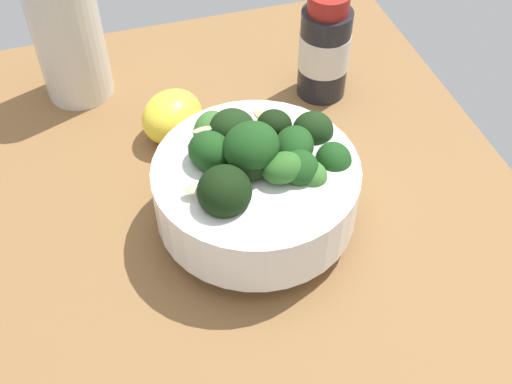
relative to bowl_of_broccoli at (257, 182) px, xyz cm
name	(u,v)px	position (x,y,z in cm)	size (l,w,h in cm)	color
ground_plane	(207,203)	(-3.42, 4.80, -6.73)	(57.14, 57.14, 3.45)	brown
bowl_of_broccoli	(257,182)	(0.00, 0.00, 0.00)	(17.01, 17.01, 11.77)	white
lemon_wedge	(172,117)	(-4.68, 13.16, -2.55)	(6.45, 5.54, 4.92)	yellow
bottle_tall	(66,26)	(-12.81, 23.13, 3.07)	(6.97, 6.97, 17.15)	beige
bottle_short	(324,49)	(11.91, 15.61, 0.43)	(5.25, 5.25, 11.62)	black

